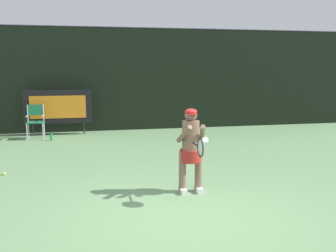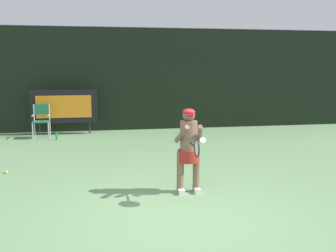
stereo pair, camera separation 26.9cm
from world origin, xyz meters
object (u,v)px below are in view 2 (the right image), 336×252
umpire_chair (41,119)px  water_bottle (57,136)px  tennis_player (189,147)px  tennis_ball_spare (6,172)px  tennis_racket (196,148)px  scoreboard (64,106)px

umpire_chair → water_bottle: umpire_chair is taller
water_bottle → tennis_player: 6.47m
tennis_ball_spare → tennis_racket: bearing=-36.0°
water_bottle → tennis_player: (2.89, -5.75, 0.73)m
umpire_chair → tennis_player: size_ratio=0.70×
water_bottle → tennis_racket: tennis_racket is taller
scoreboard → umpire_chair: 0.94m
scoreboard → water_bottle: scoreboard is taller
scoreboard → umpire_chair: scoreboard is taller
scoreboard → water_bottle: (-0.18, -1.03, -0.82)m
umpire_chair → scoreboard: bearing=39.9°
scoreboard → tennis_player: size_ratio=1.43×
tennis_player → tennis_ball_spare: 4.13m
umpire_chair → water_bottle: 0.84m
tennis_racket → tennis_ball_spare: (-3.54, 2.57, -0.93)m
tennis_racket → umpire_chair: bearing=114.5°
umpire_chair → tennis_racket: bearing=-63.9°
water_bottle → tennis_ball_spare: (-0.68, -3.83, -0.09)m
scoreboard → tennis_racket: bearing=-70.1°
tennis_player → tennis_racket: tennis_player is taller
tennis_racket → tennis_ball_spare: bearing=142.4°
umpire_chair → water_bottle: size_ratio=4.08×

